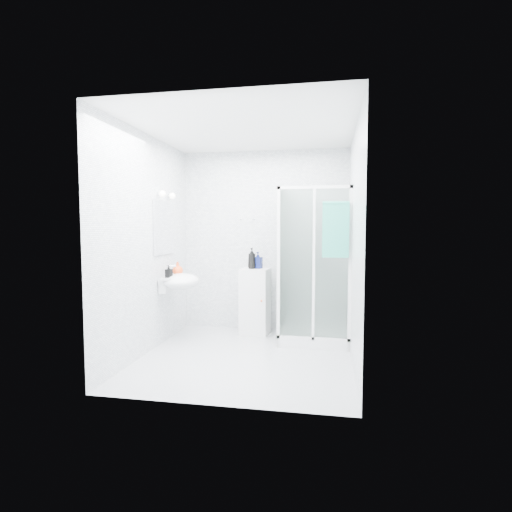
% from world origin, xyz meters
% --- Properties ---
extents(room, '(2.40, 2.60, 2.60)m').
position_xyz_m(room, '(0.00, 0.00, 1.30)').
color(room, white).
rests_on(room, ground).
extents(shower_enclosure, '(0.90, 0.95, 2.00)m').
position_xyz_m(shower_enclosure, '(0.67, 0.77, 0.45)').
color(shower_enclosure, white).
rests_on(shower_enclosure, ground).
extents(wall_basin, '(0.46, 0.56, 0.35)m').
position_xyz_m(wall_basin, '(-0.99, 0.45, 0.80)').
color(wall_basin, white).
rests_on(wall_basin, ground).
extents(mirror, '(0.02, 0.60, 0.70)m').
position_xyz_m(mirror, '(-1.19, 0.45, 1.50)').
color(mirror, white).
rests_on(mirror, room).
extents(vanity_lights, '(0.10, 0.40, 0.08)m').
position_xyz_m(vanity_lights, '(-1.14, 0.45, 1.92)').
color(vanity_lights, silver).
rests_on(vanity_lights, room).
extents(wall_hooks, '(0.23, 0.06, 0.03)m').
position_xyz_m(wall_hooks, '(-0.25, 1.26, 1.62)').
color(wall_hooks, silver).
rests_on(wall_hooks, room).
extents(storage_cabinet, '(0.40, 0.42, 0.92)m').
position_xyz_m(storage_cabinet, '(-0.08, 1.01, 0.46)').
color(storage_cabinet, silver).
rests_on(storage_cabinet, ground).
extents(hand_towel, '(0.31, 0.05, 0.66)m').
position_xyz_m(hand_towel, '(1.00, 0.36, 1.49)').
color(hand_towel, teal).
rests_on(hand_towel, shower_enclosure).
extents(shampoo_bottle_a, '(0.13, 0.13, 0.29)m').
position_xyz_m(shampoo_bottle_a, '(-0.12, 0.98, 1.07)').
color(shampoo_bottle_a, black).
rests_on(shampoo_bottle_a, storage_cabinet).
extents(shampoo_bottle_b, '(0.13, 0.13, 0.23)m').
position_xyz_m(shampoo_bottle_b, '(-0.05, 1.03, 1.04)').
color(shampoo_bottle_b, '#0D1752').
rests_on(shampoo_bottle_b, storage_cabinet).
extents(soap_dispenser_orange, '(0.18, 0.18, 0.18)m').
position_xyz_m(soap_dispenser_orange, '(-1.06, 0.58, 0.95)').
color(soap_dispenser_orange, '#F04E1C').
rests_on(soap_dispenser_orange, wall_basin).
extents(soap_dispenser_black, '(0.09, 0.09, 0.16)m').
position_xyz_m(soap_dispenser_black, '(-1.07, 0.31, 0.94)').
color(soap_dispenser_black, black).
rests_on(soap_dispenser_black, wall_basin).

